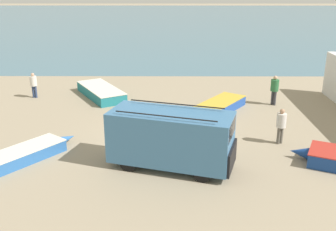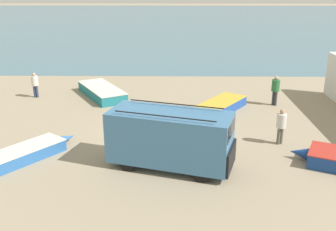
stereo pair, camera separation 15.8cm
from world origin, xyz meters
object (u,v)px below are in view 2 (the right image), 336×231
at_px(fishing_rowboat_2, 101,91).
at_px(fisherman_1, 35,83).
at_px(fisherman_0, 281,123).
at_px(fisherman_2, 275,88).
at_px(fishing_rowboat_3, 218,107).
at_px(parked_van, 171,138).
at_px(fishing_rowboat_1, 18,156).

height_order(fishing_rowboat_2, fisherman_1, fisherman_1).
relative_size(fisherman_0, fisherman_2, 0.94).
bearing_deg(fisherman_1, fishing_rowboat_3, -99.56).
bearing_deg(fishing_rowboat_2, parked_van, 174.36).
bearing_deg(fishing_rowboat_2, fisherman_0, -158.72).
relative_size(parked_van, fishing_rowboat_1, 1.13).
relative_size(fishing_rowboat_2, fisherman_1, 3.32).
relative_size(fisherman_1, fisherman_2, 0.90).
bearing_deg(parked_van, fishing_rowboat_3, 85.88).
height_order(fisherman_1, fisherman_2, fisherman_2).
xyz_separation_m(fishing_rowboat_2, fisherman_1, (-4.09, -0.37, 0.65)).
bearing_deg(fishing_rowboat_1, parked_van, -55.24).
xyz_separation_m(parked_van, fishing_rowboat_1, (-6.32, 0.37, -1.01)).
distance_m(parked_van, fishing_rowboat_2, 11.01).
relative_size(parked_van, fisherman_2, 2.93).
bearing_deg(fisherman_0, fishing_rowboat_1, -107.47).
bearing_deg(fisherman_2, fishing_rowboat_2, -45.75).
xyz_separation_m(fishing_rowboat_2, fishing_rowboat_3, (7.23, -3.10, -0.03)).
bearing_deg(fishing_rowboat_3, fishing_rowboat_2, -77.89).
height_order(fishing_rowboat_2, fishing_rowboat_3, fishing_rowboat_2).
bearing_deg(fishing_rowboat_2, fisherman_1, 64.84).
height_order(fishing_rowboat_1, fishing_rowboat_3, fishing_rowboat_3).
distance_m(fishing_rowboat_1, fisherman_1, 9.55).
height_order(fishing_rowboat_3, fisherman_0, fisherman_0).
height_order(parked_van, fisherman_0, parked_van).
bearing_deg(parked_van, fisherman_1, 149.04).
distance_m(parked_van, fisherman_2, 10.24).
xyz_separation_m(fisherman_1, fisherman_2, (14.81, -1.41, 0.11)).
bearing_deg(fisherman_0, parked_van, -92.06).
distance_m(fishing_rowboat_3, fisherman_1, 11.67).
height_order(fishing_rowboat_3, fisherman_2, fisherman_2).
distance_m(fishing_rowboat_2, fisherman_1, 4.16).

